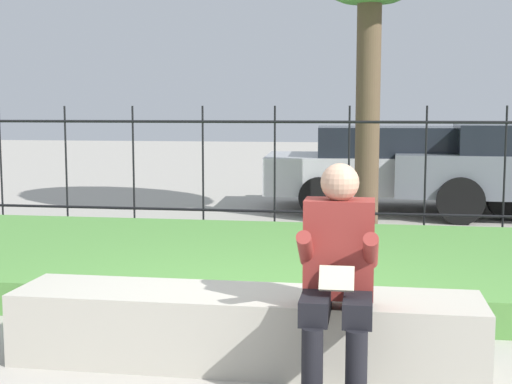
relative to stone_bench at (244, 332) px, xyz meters
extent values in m
plane|color=#A8A399|center=(0.05, 0.00, -0.19)|extent=(60.00, 60.00, 0.00)
cube|color=#B7B2A3|center=(0.00, 0.00, 0.02)|extent=(2.79, 0.58, 0.44)
cube|color=gray|center=(0.00, 0.00, -0.15)|extent=(2.68, 0.53, 0.08)
cylinder|color=black|center=(0.46, -0.63, 0.07)|extent=(0.11, 0.11, 0.35)
cube|color=black|center=(0.46, -0.42, 0.30)|extent=(0.15, 0.42, 0.13)
cylinder|color=black|center=(0.68, -0.63, 0.07)|extent=(0.11, 0.11, 0.35)
cube|color=black|center=(0.68, -0.42, 0.30)|extent=(0.15, 0.42, 0.13)
cube|color=maroon|center=(0.57, -0.21, 0.57)|extent=(0.38, 0.24, 0.54)
sphere|color=tan|center=(0.57, -0.23, 0.94)|extent=(0.21, 0.21, 0.21)
cylinder|color=maroon|center=(0.40, -0.37, 0.59)|extent=(0.08, 0.29, 0.24)
cylinder|color=maroon|center=(0.74, -0.37, 0.59)|extent=(0.08, 0.29, 0.24)
cube|color=beige|center=(0.57, -0.47, 0.46)|extent=(0.18, 0.09, 0.13)
cube|color=#569342|center=(0.05, 2.30, -0.07)|extent=(10.75, 3.20, 0.25)
cylinder|color=black|center=(0.05, 4.28, 0.12)|extent=(8.75, 0.03, 0.03)
cylinder|color=black|center=(0.05, 4.28, 1.19)|extent=(8.75, 0.03, 0.03)
cylinder|color=black|center=(-3.89, 4.28, 0.59)|extent=(0.02, 0.02, 1.57)
cylinder|color=black|center=(-3.01, 4.28, 0.59)|extent=(0.02, 0.02, 1.57)
cylinder|color=black|center=(-2.14, 4.28, 0.59)|extent=(0.02, 0.02, 1.57)
cylinder|color=black|center=(-1.26, 4.28, 0.59)|extent=(0.02, 0.02, 1.57)
cylinder|color=black|center=(-0.39, 4.28, 0.59)|extent=(0.02, 0.02, 1.57)
cylinder|color=black|center=(0.49, 4.28, 0.59)|extent=(0.02, 0.02, 1.57)
cylinder|color=black|center=(1.36, 4.28, 0.59)|extent=(0.02, 0.02, 1.57)
cylinder|color=black|center=(2.24, 4.28, 0.59)|extent=(0.02, 0.02, 1.57)
cylinder|color=black|center=(1.93, 5.67, 0.12)|extent=(0.64, 0.23, 0.64)
cylinder|color=black|center=(2.02, 7.42, 0.12)|extent=(0.64, 0.23, 0.64)
cube|color=#B7B7BC|center=(1.27, 6.96, 0.37)|extent=(4.35, 2.09, 0.55)
cube|color=black|center=(1.10, 6.95, 0.86)|extent=(2.43, 1.75, 0.43)
cylinder|color=black|center=(2.64, 6.16, 0.10)|extent=(0.59, 0.24, 0.58)
cylinder|color=black|center=(2.52, 7.93, 0.10)|extent=(0.59, 0.24, 0.58)
cylinder|color=black|center=(0.02, 5.98, 0.10)|extent=(0.59, 0.24, 0.58)
cylinder|color=black|center=(-0.10, 7.76, 0.10)|extent=(0.59, 0.24, 0.58)
cylinder|color=brown|center=(0.69, 5.24, 1.53)|extent=(0.31, 0.31, 3.44)
camera|label=1|loc=(0.73, -4.09, 1.33)|focal=50.00mm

